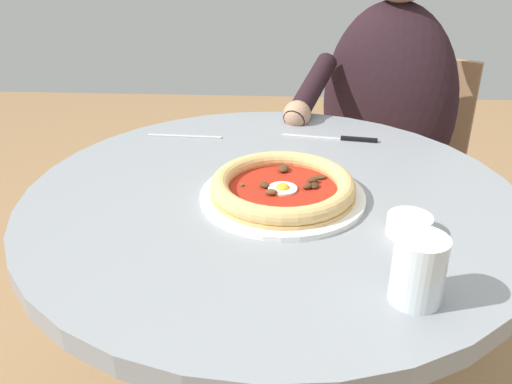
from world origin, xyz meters
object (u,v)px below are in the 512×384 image
object	(u,v)px
pizza_on_plate	(283,189)
water_glass	(418,273)
ramekin_capers	(409,224)
fork_utensil	(185,136)
cafe_chair_diner	(394,160)
diner_person	(380,168)
dining_table	(271,263)
steak_knife	(344,139)

from	to	relation	value
pizza_on_plate	water_glass	size ratio (longest dim) A/B	3.10
ramekin_capers	fork_utensil	xyz separation A→B (m)	(-0.41, -0.44, -0.02)
water_glass	cafe_chair_diner	bearing A→B (deg)	170.70
ramekin_capers	diner_person	distance (m)	0.78
diner_person	cafe_chair_diner	xyz separation A→B (m)	(-0.13, 0.07, -0.03)
water_glass	diner_person	world-z (taller)	diner_person
pizza_on_plate	ramekin_capers	size ratio (longest dim) A/B	4.12
water_glass	ramekin_capers	bearing A→B (deg)	172.02
ramekin_capers	fork_utensil	world-z (taller)	ramekin_capers
dining_table	fork_utensil	bearing A→B (deg)	-142.62
diner_person	ramekin_capers	bearing A→B (deg)	-6.14
dining_table	water_glass	size ratio (longest dim) A/B	9.51
dining_table	pizza_on_plate	world-z (taller)	pizza_on_plate
dining_table	fork_utensil	size ratio (longest dim) A/B	5.35
fork_utensil	pizza_on_plate	bearing A→B (deg)	38.34
diner_person	cafe_chair_diner	bearing A→B (deg)	152.25
steak_knife	fork_utensil	world-z (taller)	steak_knife
water_glass	ramekin_capers	world-z (taller)	water_glass
steak_knife	dining_table	bearing A→B (deg)	-29.30
pizza_on_plate	fork_utensil	size ratio (longest dim) A/B	1.74
pizza_on_plate	steak_knife	distance (m)	0.33
fork_utensil	ramekin_capers	bearing A→B (deg)	47.33
fork_utensil	diner_person	distance (m)	0.65
water_glass	ramekin_capers	size ratio (longest dim) A/B	1.33
pizza_on_plate	fork_utensil	xyz separation A→B (m)	(-0.30, -0.23, -0.02)
steak_knife	diner_person	size ratio (longest dim) A/B	0.18
pizza_on_plate	diner_person	size ratio (longest dim) A/B	0.25
steak_knife	ramekin_capers	world-z (taller)	ramekin_capers
pizza_on_plate	fork_utensil	world-z (taller)	pizza_on_plate
fork_utensil	diner_person	size ratio (longest dim) A/B	0.15
pizza_on_plate	steak_knife	xyz separation A→B (m)	(-0.30, 0.14, -0.02)
water_glass	fork_utensil	distance (m)	0.72
water_glass	cafe_chair_diner	size ratio (longest dim) A/B	0.12
steak_knife	fork_utensil	xyz separation A→B (m)	(0.00, -0.37, -0.00)
diner_person	pizza_on_plate	bearing A→B (deg)	-24.87
pizza_on_plate	cafe_chair_diner	bearing A→B (deg)	154.64
ramekin_capers	fork_utensil	distance (m)	0.60
dining_table	steak_knife	world-z (taller)	steak_knife
dining_table	ramekin_capers	distance (m)	0.32
pizza_on_plate	diner_person	xyz separation A→B (m)	(-0.62, 0.29, -0.24)
water_glass	diner_person	xyz separation A→B (m)	(-0.91, 0.10, -0.26)
dining_table	water_glass	bearing A→B (deg)	34.08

